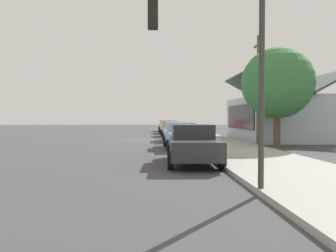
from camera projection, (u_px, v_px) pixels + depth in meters
name	position (u px, v px, depth m)	size (l,w,h in m)	color
ground_plane	(142.00, 140.00, 26.26)	(120.00, 120.00, 0.00)	#424244
sidewalk_curb	(207.00, 139.00, 26.52)	(60.00, 4.20, 0.16)	#A3A099
car_cherry	(166.00, 126.00, 43.75)	(4.56, 2.13, 1.59)	red
car_ivory	(167.00, 127.00, 37.47)	(4.50, 1.99, 1.59)	silver
car_olive	(171.00, 128.00, 31.05)	(4.42, 2.03, 1.59)	olive
car_silver	(175.00, 131.00, 24.80)	(4.42, 2.01, 1.59)	silver
car_skyblue	(181.00, 135.00, 18.72)	(4.61, 2.10, 1.59)	#8CB7E0
car_charcoal	(193.00, 144.00, 12.49)	(4.53, 2.22, 1.59)	#2D3035
storefront_building	(283.00, 117.00, 26.03)	(10.04, 7.64, 5.66)	#ADBCC6
shade_tree	(277.00, 83.00, 19.30)	(4.48, 4.48, 6.31)	brown
traffic_light_main	(218.00, 49.00, 7.26)	(0.37, 2.79, 5.20)	#383833
utility_pole_wooden	(258.00, 88.00, 20.96)	(1.80, 0.24, 7.50)	brown
fire_hydrant_red	(183.00, 131.00, 32.98)	(0.22, 0.22, 0.71)	red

